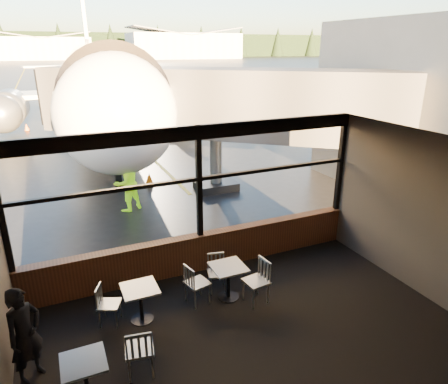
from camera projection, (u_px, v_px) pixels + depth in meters
ground_plane at (49, 66)px, 112.65m from camera, size 520.00×520.00×0.00m
carpet_floor at (261, 349)px, 7.09m from camera, size 8.00×6.00×0.01m
ceiling at (269, 159)px, 5.90m from camera, size 8.00×6.00×0.04m
wall_right at (438, 222)px, 8.03m from camera, size 0.04×6.00×3.50m
window_sill at (201, 253)px, 9.52m from camera, size 8.00×0.28×0.90m
window_header at (198, 132)px, 8.53m from camera, size 8.00×0.18×0.30m
mullion_left at (0, 211)px, 7.41m from camera, size 0.12×0.12×2.60m
mullion_centre at (199, 183)px, 8.92m from camera, size 0.12×0.12×2.60m
mullion_right at (340, 163)px, 10.43m from camera, size 0.12×0.12×2.60m
window_transom at (199, 179)px, 8.89m from camera, size 8.00×0.10×0.08m
airliner at (92, 38)px, 24.43m from camera, size 33.49×39.04×11.17m
jet_bridge at (237, 123)px, 14.96m from camera, size 8.89×10.87×4.74m
cafe_table_near at (228, 282)px, 8.44m from camera, size 0.69×0.69×0.76m
cafe_table_mid at (141, 304)px, 7.74m from camera, size 0.67×0.67×0.74m
cafe_table_left at (86, 380)px, 5.99m from camera, size 0.65×0.65×0.71m
chair_near_e at (256, 282)px, 8.27m from camera, size 0.59×0.59×0.97m
chair_near_w at (197, 283)px, 8.26m from camera, size 0.60×0.60×0.92m
chair_near_n at (217, 273)px, 8.70m from camera, size 0.55×0.55×0.84m
chair_mid_s at (139, 349)px, 6.44m from camera, size 0.59×0.59×0.94m
chair_mid_w at (109, 305)px, 7.64m from camera, size 0.60×0.60×0.83m
passenger at (25, 335)px, 6.23m from camera, size 0.72×0.70×1.66m
ground_crew at (126, 183)px, 12.88m from camera, size 1.11×1.02×1.85m
cone_nose at (149, 179)px, 15.53m from camera, size 0.34×0.34×0.48m
cone_wing at (27, 127)px, 25.72m from camera, size 0.31×0.31×0.43m
terminal_annex at (430, 107)px, 14.62m from camera, size 5.00×7.00×6.00m
hangar_mid at (43, 47)px, 166.73m from camera, size 38.00×15.00×10.00m
hangar_right at (184, 45)px, 183.36m from camera, size 50.00×20.00×12.00m
fuel_tank_c at (17, 53)px, 161.01m from camera, size 8.00×8.00×6.00m
treeline at (41, 45)px, 187.84m from camera, size 360.00×3.00×12.00m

